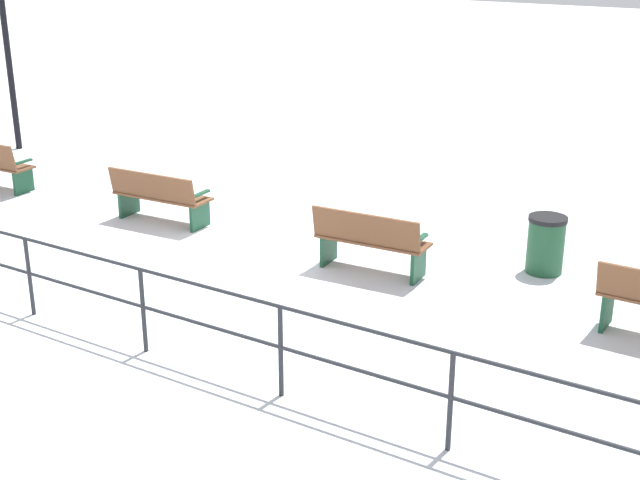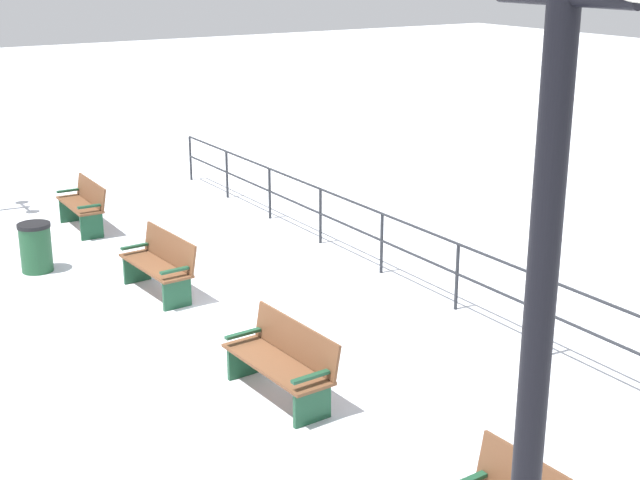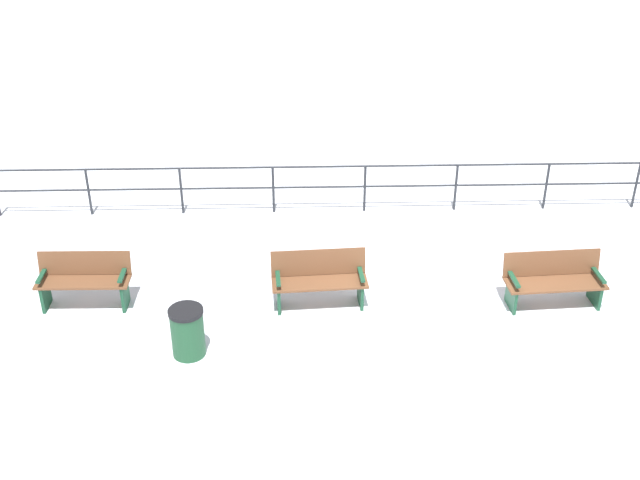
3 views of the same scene
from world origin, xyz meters
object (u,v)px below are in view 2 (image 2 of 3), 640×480
object	(u,v)px
bench_second	(160,263)
trash_bin	(36,247)
bench_third	(283,360)
bench_nearest	(84,204)
lamppost_middle	(536,352)

from	to	relation	value
bench_second	trash_bin	world-z (taller)	bench_second
bench_second	bench_third	size ratio (longest dim) A/B	0.96
bench_nearest	trash_bin	bearing A→B (deg)	53.77
bench_second	lamppost_middle	distance (m)	10.07
bench_third	lamppost_middle	size ratio (longest dim) A/B	0.33
bench_nearest	trash_bin	world-z (taller)	bench_nearest
bench_second	lamppost_middle	size ratio (longest dim) A/B	0.32
bench_second	bench_third	distance (m)	3.75
bench_second	trash_bin	xyz separation A→B (m)	(1.27, -1.95, -0.07)
bench_third	trash_bin	size ratio (longest dim) A/B	2.07
bench_third	lamppost_middle	world-z (taller)	lamppost_middle
bench_third	lamppost_middle	xyz separation A→B (m)	(2.04, 5.68, 2.82)
bench_nearest	bench_second	xyz separation A→B (m)	(0.08, 3.74, -0.01)
lamppost_middle	trash_bin	xyz separation A→B (m)	(-0.85, -11.38, -2.87)
bench_second	bench_third	bearing A→B (deg)	84.96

